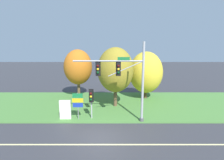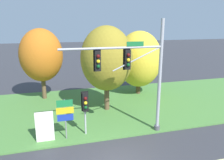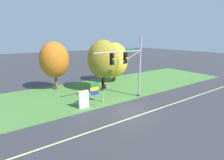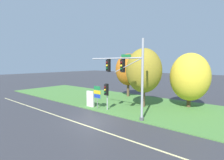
{
  "view_description": "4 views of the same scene",
  "coord_description": "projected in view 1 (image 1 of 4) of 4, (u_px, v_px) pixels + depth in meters",
  "views": [
    {
      "loc": [
        0.91,
        -13.0,
        6.96
      ],
      "look_at": [
        0.99,
        4.47,
        3.82
      ],
      "focal_mm": 28.0,
      "sensor_mm": 36.0,
      "label": 1
    },
    {
      "loc": [
        -2.95,
        -9.71,
        7.28
      ],
      "look_at": [
        0.63,
        3.28,
        3.78
      ],
      "focal_mm": 35.0,
      "sensor_mm": 36.0,
      "label": 2
    },
    {
      "loc": [
        -11.17,
        -12.64,
        7.47
      ],
      "look_at": [
        -0.13,
        3.25,
        2.69
      ],
      "focal_mm": 28.0,
      "sensor_mm": 36.0,
      "label": 3
    },
    {
      "loc": [
        11.7,
        -11.01,
        5.39
      ],
      "look_at": [
        -0.42,
        3.56,
        3.55
      ],
      "focal_mm": 28.0,
      "sensor_mm": 36.0,
      "label": 4
    }
  ],
  "objects": [
    {
      "name": "info_kiosk",
      "position": [
        64.0,
        110.0,
        17.15
      ],
      "size": [
        1.1,
        0.24,
        1.9
      ],
      "color": "silver",
      "rests_on": "grass_verge"
    },
    {
      "name": "traffic_signal_mast",
      "position": [
        124.0,
        76.0,
        16.03
      ],
      "size": [
        6.6,
        0.49,
        7.49
      ],
      "color": "#9EA0A5",
      "rests_on": "grass_verge"
    },
    {
      "name": "tree_left_of_mast",
      "position": [
        115.0,
        70.0,
        20.54
      ],
      "size": [
        4.24,
        4.24,
        7.05
      ],
      "color": "brown",
      "rests_on": "grass_verge"
    },
    {
      "name": "tree_behind_signpost",
      "position": [
        145.0,
        72.0,
        24.06
      ],
      "size": [
        4.56,
        4.56,
        6.49
      ],
      "color": "#4C3823",
      "rests_on": "grass_verge"
    },
    {
      "name": "route_sign_post",
      "position": [
        77.0,
        102.0,
        16.89
      ],
      "size": [
        1.08,
        0.08,
        2.68
      ],
      "color": "slate",
      "rests_on": "grass_verge"
    },
    {
      "name": "grass_verge",
      "position": [
        104.0,
        104.0,
        22.13
      ],
      "size": [
        48.0,
        11.5,
        0.1
      ],
      "primitive_type": "cube",
      "color": "#477A38",
      "rests_on": "ground"
    },
    {
      "name": "pedestrian_signal_near_kerb",
      "position": [
        90.0,
        98.0,
        16.96
      ],
      "size": [
        0.46,
        0.55,
        3.0
      ],
      "color": "#9EA0A5",
      "rests_on": "grass_verge"
    },
    {
      "name": "lane_stripe",
      "position": [
        99.0,
        145.0,
        12.84
      ],
      "size": [
        36.0,
        0.16,
        0.01
      ],
      "primitive_type": "cube",
      "color": "beige",
      "rests_on": "ground"
    },
    {
      "name": "ground_plane",
      "position": [
        100.0,
        137.0,
        14.02
      ],
      "size": [
        160.0,
        160.0,
        0.0
      ],
      "primitive_type": "plane",
      "color": "#333338"
    },
    {
      "name": "tree_nearest_road",
      "position": [
        77.0,
        67.0,
        24.87
      ],
      "size": [
        4.0,
        4.0,
        6.78
      ],
      "color": "brown",
      "rests_on": "grass_verge"
    }
  ]
}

